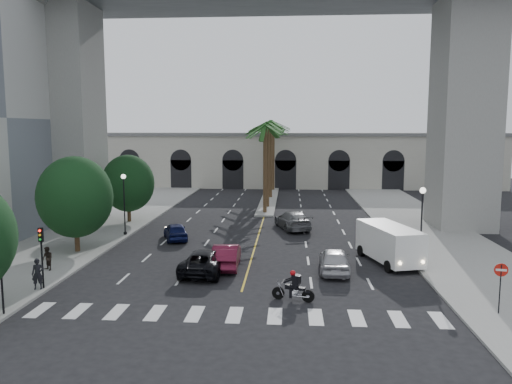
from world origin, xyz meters
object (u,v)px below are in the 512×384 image
car_a (334,260)px  car_b (226,256)px  car_c (206,261)px  do_not_enter_sign (501,278)px  cargo_van (389,243)px  pedestrian_b (47,259)px  car_e (176,231)px  traffic_signal_far (41,248)px  pedestrian_a (38,274)px  car_d (293,220)px  lamp_post_left_far (124,199)px  traffic_signal_near (1,267)px  lamp_post_right (422,219)px  motorcycle_rider (294,287)px

car_a → car_b: bearing=-3.0°
car_a → car_b: car_a is taller
car_c → do_not_enter_sign: 16.95m
cargo_van → pedestrian_b: bearing=173.7°
car_c → pedestrian_b: (-10.15, -0.67, 0.15)m
pedestrian_b → car_e: bearing=91.2°
traffic_signal_far → do_not_enter_sign: (24.29, -2.28, -0.57)m
pedestrian_a → car_d: bearing=36.2°
do_not_enter_sign → pedestrian_b: bearing=176.5°
car_e → car_a: bearing=125.5°
pedestrian_a → pedestrian_b: pedestrian_a is taller
car_e → do_not_enter_sign: size_ratio=1.57×
car_d → pedestrian_b: bearing=27.1°
pedestrian_b → do_not_enter_sign: bearing=20.0°
lamp_post_left_far → car_d: (14.36, 3.98, -2.40)m
car_c → traffic_signal_near: bearing=48.1°
pedestrian_a → traffic_signal_far: bearing=30.1°
lamp_post_left_far → lamp_post_right: (22.80, -8.00, 0.00)m
do_not_enter_sign → car_e: bearing=150.7°
traffic_signal_far → car_d: 23.40m
car_b → traffic_signal_far: bearing=27.1°
lamp_post_left_far → pedestrian_a: size_ratio=3.03×
traffic_signal_near → pedestrian_b: size_ratio=2.39×
car_e → cargo_van: (16.26, -6.11, 0.72)m
car_e → pedestrian_a: 14.41m
car_a → pedestrian_a: pedestrian_a is taller
traffic_signal_near → do_not_enter_sign: 24.36m
lamp_post_left_far → do_not_enter_sign: 29.63m
car_d → car_a: bearing=84.4°
lamp_post_left_far → do_not_enter_sign: bearing=-34.5°
lamp_post_left_far → car_c: bearing=-49.7°
traffic_signal_near → car_a: traffic_signal_near is taller
car_d → do_not_enter_sign: (10.03, -20.75, 1.12)m
lamp_post_right → traffic_signal_near: lamp_post_right is taller
lamp_post_right → car_a: lamp_post_right is taller
lamp_post_right → car_e: size_ratio=1.27×
motorcycle_rider → cargo_van: bearing=65.0°
traffic_signal_near → car_d: (14.26, 22.48, -1.68)m
traffic_signal_near → motorcycle_rider: 14.74m
car_a → car_c: car_a is taller
car_a → pedestrian_b: size_ratio=3.07×
motorcycle_rider → traffic_signal_far: bearing=-168.8°
traffic_signal_far → car_c: bearing=25.7°
cargo_van → do_not_enter_sign: do_not_enter_sign is taller
car_b → cargo_van: bearing=-172.9°
car_a → cargo_van: (3.94, 2.44, 0.64)m
traffic_signal_near → cargo_van: 23.70m
lamp_post_right → do_not_enter_sign: lamp_post_right is taller
cargo_van → pedestrian_b: 22.63m
car_c → car_e: size_ratio=1.30×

